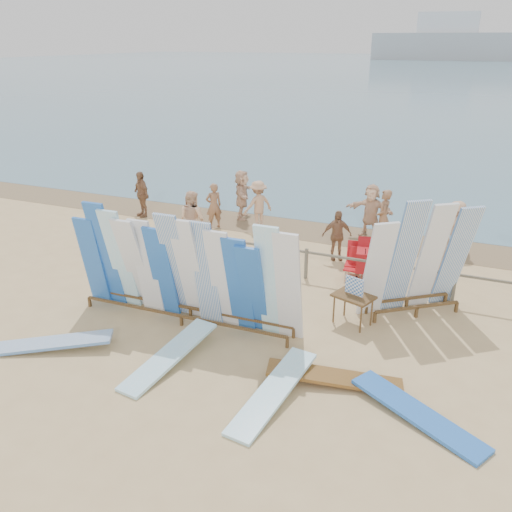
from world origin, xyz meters
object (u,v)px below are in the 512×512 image
at_px(flat_board_b, 273,400).
at_px(flat_board_e, 51,348).
at_px(beachgoer_4, 337,235).
at_px(beachgoer_extra_1, 141,194).
at_px(flat_board_c, 334,383).
at_px(beach_chair_right, 356,266).
at_px(flat_board_d, 417,418).
at_px(beachgoer_5, 371,211).
at_px(beach_chair_left, 355,270).
at_px(beachgoer_11, 242,195).
at_px(beachgoer_1, 214,206).
at_px(side_surfboard_rack, 418,262).
at_px(beachgoer_0, 192,217).
at_px(beachgoer_2, 192,218).
at_px(main_surfboard_rack, 184,273).
at_px(beachgoer_6, 438,256).
at_px(vendor_table, 353,309).
at_px(stroller, 365,263).
at_px(beachgoer_7, 383,218).
at_px(flat_board_a, 170,363).
at_px(beachgoer_9, 455,227).
at_px(beachgoer_3, 258,205).

bearing_deg(flat_board_b, flat_board_e, -170.06).
bearing_deg(beachgoer_4, beachgoer_extra_1, 140.95).
distance_m(flat_board_c, beach_chair_right, 5.52).
relative_size(flat_board_d, beachgoer_5, 1.47).
distance_m(beach_chair_left, beachgoer_11, 6.58).
bearing_deg(beachgoer_extra_1, beachgoer_1, 26.54).
distance_m(side_surfboard_rack, beachgoer_1, 8.57).
distance_m(beachgoer_11, beachgoer_0, 3.01).
xyz_separation_m(beachgoer_2, beachgoer_11, (0.30, 3.29, 0.00)).
distance_m(main_surfboard_rack, beachgoer_0, 5.65).
distance_m(beachgoer_2, beachgoer_6, 7.76).
relative_size(vendor_table, beachgoer_11, 0.66).
xyz_separation_m(flat_board_b, beach_chair_right, (0.07, 6.43, 0.28)).
xyz_separation_m(side_surfboard_rack, beachgoer_4, (-2.71, 2.72, -0.60)).
bearing_deg(side_surfboard_rack, flat_board_b, -149.53).
bearing_deg(stroller, beachgoer_11, 135.71).
bearing_deg(beachgoer_1, beachgoer_4, 117.60).
bearing_deg(beachgoer_7, flat_board_a, -28.31).
relative_size(beachgoer_2, beachgoer_9, 1.09).
height_order(vendor_table, beachgoer_4, beachgoer_4).
bearing_deg(beachgoer_extra_1, stroller, 13.74).
relative_size(vendor_table, beachgoer_3, 0.70).
distance_m(flat_board_a, flat_board_d, 5.08).
bearing_deg(beachgoer_3, beachgoer_extra_1, -46.71).
xyz_separation_m(beachgoer_6, beachgoer_extra_1, (-11.10, 2.35, -0.06)).
relative_size(side_surfboard_rack, beachgoer_0, 1.79).
bearing_deg(vendor_table, beachgoer_extra_1, 170.46).
height_order(flat_board_c, beach_chair_right, beach_chair_right).
xyz_separation_m(flat_board_b, flat_board_e, (-5.22, -0.21, 0.00)).
height_order(beach_chair_left, beachgoer_2, beachgoer_2).
bearing_deg(vendor_table, beachgoer_4, 130.01).
height_order(stroller, beachgoer_3, beachgoer_3).
bearing_deg(beachgoer_extra_1, flat_board_c, -9.65).
xyz_separation_m(vendor_table, flat_board_b, (-0.67, -3.51, -0.41)).
height_order(flat_board_b, beachgoer_4, beachgoer_4).
distance_m(flat_board_c, beachgoer_extra_1, 12.49).
relative_size(main_surfboard_rack, beachgoer_3, 3.33).
bearing_deg(beachgoer_3, stroller, 94.40).
bearing_deg(beachgoer_9, flat_board_a, 13.34).
relative_size(beach_chair_left, beach_chair_right, 0.92).
bearing_deg(beach_chair_left, side_surfboard_rack, -35.14).
height_order(side_surfboard_rack, flat_board_e, side_surfboard_rack).
bearing_deg(beachgoer_1, main_surfboard_rack, 63.47).
bearing_deg(flat_board_a, beachgoer_extra_1, 135.09).
xyz_separation_m(flat_board_a, flat_board_d, (5.07, 0.18, 0.00)).
height_order(main_surfboard_rack, beachgoer_3, main_surfboard_rack).
relative_size(beachgoer_2, beachgoer_4, 1.18).
bearing_deg(beachgoer_1, beachgoer_11, -157.11).
bearing_deg(beachgoer_6, flat_board_a, 127.94).
bearing_deg(beachgoer_6, main_surfboard_rack, 115.15).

